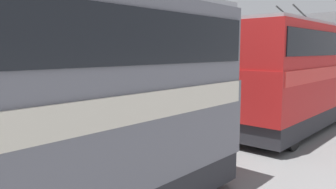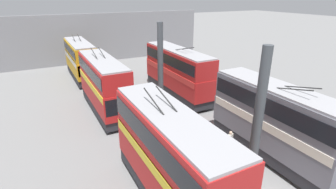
# 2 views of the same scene
# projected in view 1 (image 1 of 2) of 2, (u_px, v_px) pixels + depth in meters

# --- Properties ---
(depot_back_wall) EXTENTS (0.50, 36.00, 7.53)m
(depot_back_wall) POSITION_uv_depth(u_px,v_px,m) (332.00, 51.00, 32.18)
(depot_back_wall) COLOR gray
(depot_back_wall) RESTS_ON ground_plane
(support_column_far) EXTENTS (0.87, 0.87, 8.34)m
(support_column_far) POSITION_uv_depth(u_px,v_px,m) (183.00, 45.00, 15.09)
(support_column_far) COLOR #42474C
(support_column_far) RESTS_ON ground_plane
(bus_left_near) EXTENTS (9.59, 2.54, 5.64)m
(bus_left_near) POSITION_uv_depth(u_px,v_px,m) (53.00, 101.00, 6.12)
(bus_left_near) COLOR black
(bus_left_near) RESTS_ON ground_plane
(bus_left_far) EXTENTS (10.71, 2.54, 5.66)m
(bus_left_far) POSITION_uv_depth(u_px,v_px,m) (303.00, 70.00, 15.65)
(bus_left_far) COLOR black
(bus_left_far) RESTS_ON ground_plane
(bus_right_mid) EXTENTS (9.44, 2.54, 5.65)m
(bus_right_mid) POSITION_uv_depth(u_px,v_px,m) (170.00, 66.00, 20.55)
(bus_right_mid) COLOR black
(bus_right_mid) RESTS_ON ground_plane
(bus_right_far) EXTENTS (9.38, 2.54, 5.36)m
(bus_right_far) POSITION_uv_depth(u_px,v_px,m) (256.00, 63.00, 29.12)
(bus_right_far) COLOR black
(bus_right_far) RESTS_ON ground_plane
(person_by_left_row) EXTENTS (0.40, 0.48, 1.68)m
(person_by_left_row) POSITION_uv_depth(u_px,v_px,m) (68.00, 157.00, 9.00)
(person_by_left_row) COLOR #2D2D33
(person_by_left_row) RESTS_ON ground_plane
(person_aisle_midway) EXTENTS (0.41, 0.48, 1.58)m
(person_aisle_midway) POSITION_uv_depth(u_px,v_px,m) (129.00, 135.00, 11.58)
(person_aisle_midway) COLOR #2D2D33
(person_aisle_midway) RESTS_ON ground_plane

